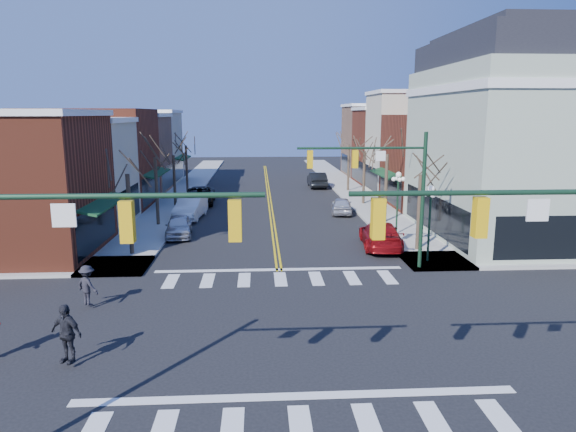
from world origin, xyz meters
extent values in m
plane|color=black|center=(0.00, 0.00, 0.00)|extent=(160.00, 160.00, 0.00)
cube|color=#9E9B93|center=(-8.75, 20.00, 0.07)|extent=(3.50, 70.00, 0.15)
cube|color=#9E9B93|center=(8.75, 20.00, 0.07)|extent=(3.50, 70.00, 0.15)
cube|color=maroon|center=(-15.50, 11.75, 4.00)|extent=(10.00, 8.50, 8.00)
cube|color=#BEB69D|center=(-15.50, 19.50, 3.75)|extent=(10.00, 7.00, 7.50)
cube|color=maroon|center=(-15.50, 27.50, 4.25)|extent=(10.00, 9.00, 8.50)
cube|color=#89634B|center=(-15.50, 35.75, 3.90)|extent=(10.00, 7.50, 7.80)
cube|color=#BEB69D|center=(-15.50, 43.50, 4.10)|extent=(10.00, 8.00, 8.20)
cube|color=maroon|center=(15.50, 25.75, 4.00)|extent=(10.00, 8.50, 8.00)
cube|color=#BEB69D|center=(15.50, 33.50, 5.00)|extent=(10.00, 7.00, 10.00)
cube|color=maroon|center=(15.50, 41.00, 4.25)|extent=(10.00, 8.00, 8.50)
cube|color=#89634B|center=(15.50, 49.00, 4.50)|extent=(10.00, 8.00, 9.00)
cube|color=#A1AE97|center=(16.50, 14.50, 5.50)|extent=(12.00, 14.00, 11.00)
cube|color=white|center=(16.50, 14.50, 9.60)|extent=(12.25, 14.25, 0.50)
cube|color=black|center=(16.50, 14.50, 11.90)|extent=(11.40, 13.40, 1.80)
cube|color=black|center=(16.50, 14.50, 13.00)|extent=(9.80, 11.80, 0.60)
cylinder|color=#14331E|center=(-4.15, -7.40, 6.40)|extent=(6.50, 0.12, 0.12)
cube|color=gold|center=(-3.83, -7.40, 5.85)|extent=(0.28, 0.28, 0.90)
cube|color=gold|center=(-1.55, -7.40, 5.85)|extent=(0.28, 0.28, 0.90)
cylinder|color=#14331E|center=(4.15, -7.40, 6.40)|extent=(6.50, 0.12, 0.12)
cube|color=gold|center=(3.83, -7.40, 5.85)|extent=(0.28, 0.28, 0.90)
cube|color=gold|center=(1.55, -7.40, 5.85)|extent=(0.28, 0.28, 0.90)
cylinder|color=#14331E|center=(7.40, 7.40, 3.60)|extent=(0.20, 0.20, 7.20)
cylinder|color=#14331E|center=(4.15, 7.40, 6.40)|extent=(6.50, 0.12, 0.12)
cube|color=gold|center=(3.83, 7.40, 5.85)|extent=(0.28, 0.28, 0.90)
cube|color=gold|center=(1.55, 7.40, 5.85)|extent=(0.28, 0.28, 0.90)
cylinder|color=#14331E|center=(8.20, 8.50, 2.00)|extent=(0.12, 0.12, 4.00)
sphere|color=white|center=(8.20, 8.50, 4.15)|extent=(0.36, 0.36, 0.36)
cylinder|color=#14331E|center=(8.20, 15.00, 2.00)|extent=(0.12, 0.12, 4.00)
sphere|color=white|center=(8.20, 15.00, 4.15)|extent=(0.36, 0.36, 0.36)
cylinder|color=#382B21|center=(-8.40, 11.00, 2.38)|extent=(0.24, 0.24, 4.76)
cylinder|color=#382B21|center=(-8.40, 19.00, 2.52)|extent=(0.24, 0.24, 5.04)
cylinder|color=#382B21|center=(-8.40, 27.00, 2.27)|extent=(0.24, 0.24, 4.55)
cylinder|color=#382B21|center=(-8.40, 35.00, 2.45)|extent=(0.24, 0.24, 4.90)
cylinder|color=#382B21|center=(8.40, 11.00, 2.31)|extent=(0.24, 0.24, 4.62)
cylinder|color=#382B21|center=(8.40, 19.00, 2.59)|extent=(0.24, 0.24, 5.18)
cylinder|color=#382B21|center=(8.40, 27.00, 2.42)|extent=(0.24, 0.24, 4.83)
cylinder|color=#382B21|center=(8.40, 35.00, 2.48)|extent=(0.24, 0.24, 4.97)
imported|color=silver|center=(-6.40, 15.67, 0.70)|extent=(2.05, 4.27, 1.41)
imported|color=white|center=(-6.40, 21.70, 0.84)|extent=(2.32, 5.29, 1.69)
imported|color=black|center=(-6.40, 28.18, 0.78)|extent=(2.79, 5.72, 1.57)
imported|color=maroon|center=(6.40, 12.01, 0.80)|extent=(2.76, 5.67, 1.59)
imported|color=silver|center=(5.77, 22.95, 0.69)|extent=(2.15, 4.21, 1.37)
imported|color=black|center=(5.50, 38.44, 0.84)|extent=(1.83, 5.11, 1.68)
imported|color=black|center=(-7.30, -2.32, 1.13)|extent=(1.25, 0.89, 1.97)
imported|color=black|center=(-8.27, 2.80, 1.01)|extent=(1.28, 1.16, 1.73)
camera|label=1|loc=(-1.04, -18.19, 8.09)|focal=32.00mm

